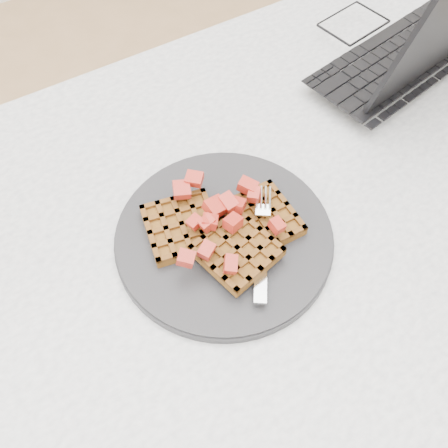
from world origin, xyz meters
name	(u,v)px	position (x,y,z in m)	size (l,w,h in m)	color
ground	(236,372)	(0.00, 0.00, 0.00)	(4.00, 4.00, 0.00)	tan
table	(244,251)	(0.00, 0.00, 0.64)	(1.20, 0.80, 0.75)	silver
plate	(224,237)	(-0.05, -0.03, 0.76)	(0.30, 0.30, 0.02)	black
waffles	(226,231)	(-0.05, -0.03, 0.78)	(0.20, 0.18, 0.03)	brown
strawberry_pile	(224,218)	(-0.05, -0.03, 0.80)	(0.15, 0.15, 0.02)	#8A0A02
fork	(262,238)	(-0.02, -0.06, 0.77)	(0.02, 0.18, 0.02)	silver
laptop	(395,41)	(0.40, 0.15, 0.79)	(0.41, 0.33, 0.26)	black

